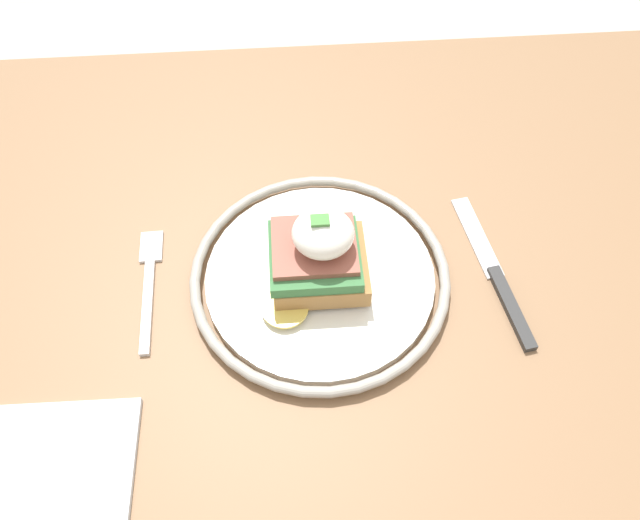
% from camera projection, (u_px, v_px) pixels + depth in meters
% --- Properties ---
extents(ground_plane, '(6.00, 6.00, 0.00)m').
position_uv_depth(ground_plane, '(319.00, 507.00, 1.21)').
color(ground_plane, '#B2ADA3').
extents(dining_table, '(1.06, 0.80, 0.76)m').
position_uv_depth(dining_table, '(318.00, 367.00, 0.68)').
color(dining_table, '#846042').
rests_on(dining_table, ground_plane).
extents(plate, '(0.25, 0.25, 0.02)m').
position_uv_depth(plate, '(320.00, 276.00, 0.60)').
color(plate, silver).
rests_on(plate, dining_table).
extents(sandwich, '(0.10, 0.10, 0.08)m').
position_uv_depth(sandwich, '(320.00, 254.00, 0.57)').
color(sandwich, '#9E703D').
rests_on(sandwich, plate).
extents(fork, '(0.02, 0.14, 0.00)m').
position_uv_depth(fork, '(149.00, 282.00, 0.60)').
color(fork, silver).
rests_on(fork, dining_table).
extents(knife, '(0.04, 0.18, 0.01)m').
position_uv_depth(knife, '(498.00, 280.00, 0.60)').
color(knife, '#2D2D2D').
rests_on(knife, dining_table).
extents(napkin, '(0.14, 0.14, 0.01)m').
position_uv_depth(napkin, '(47.00, 487.00, 0.49)').
color(napkin, silver).
rests_on(napkin, dining_table).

